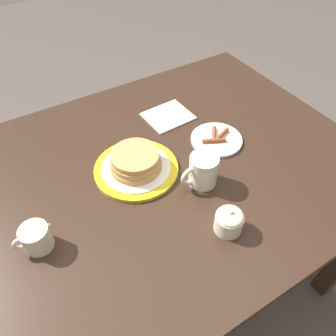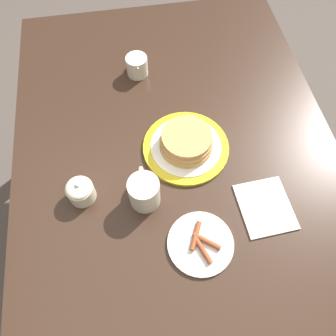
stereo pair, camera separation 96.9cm
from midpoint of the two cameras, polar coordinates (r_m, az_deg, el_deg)
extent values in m
plane|color=#51473F|center=(1.61, -12.12, -33.50)|extent=(8.00, 8.00, 0.00)
cube|color=#332116|center=(0.91, -19.85, -24.57)|extent=(1.45, 1.01, 0.03)
cube|color=#332116|center=(1.56, 2.00, -4.30)|extent=(0.07, 0.07, 0.72)
cylinder|color=gold|center=(0.91, -21.82, -22.88)|extent=(0.27, 0.27, 0.01)
cylinder|color=white|center=(0.90, -21.96, -22.69)|extent=(0.22, 0.22, 0.00)
cylinder|color=tan|center=(0.89, -22.18, -22.42)|extent=(0.16, 0.16, 0.02)
cylinder|color=tan|center=(0.88, -22.54, -21.95)|extent=(0.16, 0.16, 0.02)
cylinder|color=tan|center=(0.86, -22.91, -21.46)|extent=(0.15, 0.15, 0.02)
cylinder|color=silver|center=(0.91, -2.79, -16.03)|extent=(0.18, 0.18, 0.01)
cylinder|color=brown|center=(0.91, -1.70, -15.12)|extent=(0.08, 0.04, 0.01)
cylinder|color=brown|center=(0.90, -3.66, -16.67)|extent=(0.08, 0.05, 0.01)
cylinder|color=brown|center=(0.91, -3.33, -14.91)|extent=(0.06, 0.07, 0.01)
cylinder|color=beige|center=(0.81, -8.44, -26.35)|extent=(0.09, 0.09, 0.10)
torus|color=beige|center=(0.80, -11.57, -27.67)|extent=(0.07, 0.01, 0.07)
cylinder|color=#472819|center=(0.77, -8.81, -25.39)|extent=(0.08, 0.08, 0.00)
cylinder|color=beige|center=(0.95, -43.68, -33.83)|extent=(0.07, 0.07, 0.07)
cone|color=beige|center=(0.91, -42.46, -33.09)|extent=(0.03, 0.03, 0.04)
torus|color=beige|center=(0.96, -46.25, -33.97)|extent=(0.04, 0.01, 0.04)
cylinder|color=beige|center=(0.79, -4.61, -38.96)|extent=(0.08, 0.08, 0.05)
ellipsoid|color=beige|center=(0.76, -4.78, -38.77)|extent=(0.07, 0.07, 0.03)
sphere|color=beige|center=(0.74, -4.87, -38.66)|extent=(0.01, 0.01, 0.01)
cube|color=silver|center=(1.01, -12.25, -8.89)|extent=(0.17, 0.15, 0.01)
camera|label=1|loc=(0.48, -140.79, -46.48)|focal=35.00mm
camera|label=2|loc=(0.48, 39.21, 46.48)|focal=35.00mm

